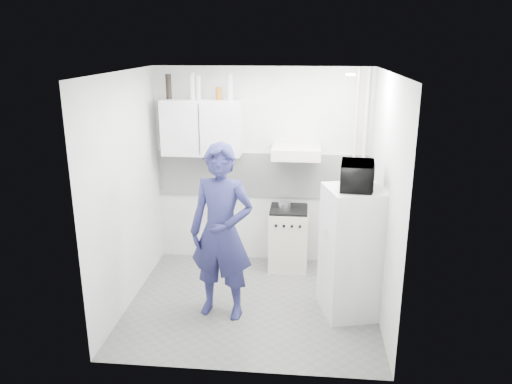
{
  "coord_description": "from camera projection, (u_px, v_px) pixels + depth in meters",
  "views": [
    {
      "loc": [
        0.55,
        -5.11,
        2.91
      ],
      "look_at": [
        0.02,
        0.3,
        1.25
      ],
      "focal_mm": 35.0,
      "sensor_mm": 36.0,
      "label": 1
    }
  ],
  "objects": [
    {
      "name": "ceiling",
      "position": [
        252.0,
        72.0,
        5.0
      ],
      "size": [
        2.8,
        2.8,
        0.0
      ],
      "primitive_type": "plane",
      "color": "white",
      "rests_on": "wall_back"
    },
    {
      "name": "floor",
      "position": [
        252.0,
        303.0,
        5.76
      ],
      "size": [
        2.8,
        2.8,
        0.0
      ],
      "primitive_type": "plane",
      "color": "#5B5B53",
      "rests_on": "ground"
    },
    {
      "name": "pipe_b",
      "position": [
        353.0,
        171.0,
        6.38
      ],
      "size": [
        0.04,
        0.04,
        2.6
      ],
      "primitive_type": "cylinder",
      "color": "beige",
      "rests_on": "floor"
    },
    {
      "name": "wall_left",
      "position": [
        126.0,
        192.0,
        5.51
      ],
      "size": [
        0.0,
        2.6,
        2.6
      ],
      "primitive_type": "plane",
      "rotation": [
        1.57,
        0.0,
        1.57
      ],
      "color": "silver",
      "rests_on": "floor"
    },
    {
      "name": "range_hood",
      "position": [
        296.0,
        152.0,
        6.21
      ],
      "size": [
        0.6,
        0.5,
        0.14
      ],
      "primitive_type": "cube",
      "color": "beige",
      "rests_on": "wall_back"
    },
    {
      "name": "stove",
      "position": [
        288.0,
        239.0,
        6.56
      ],
      "size": [
        0.5,
        0.5,
        0.8
      ],
      "primitive_type": "cube",
      "color": "beige",
      "rests_on": "floor"
    },
    {
      "name": "canister_b",
      "position": [
        219.0,
        93.0,
        6.17
      ],
      "size": [
        0.08,
        0.08,
        0.16
      ],
      "primitive_type": "cylinder",
      "color": "brown",
      "rests_on": "upper_cabinet"
    },
    {
      "name": "bottle_e",
      "position": [
        230.0,
        87.0,
        6.13
      ],
      "size": [
        0.08,
        0.08,
        0.32
      ],
      "primitive_type": "cylinder",
      "color": "#B2B7BC",
      "rests_on": "upper_cabinet"
    },
    {
      "name": "microwave",
      "position": [
        357.0,
        176.0,
        5.13
      ],
      "size": [
        0.52,
        0.38,
        0.27
      ],
      "primitive_type": "imported",
      "rotation": [
        0.0,
        0.0,
        1.47
      ],
      "color": "black",
      "rests_on": "fridge"
    },
    {
      "name": "bottle_a",
      "position": [
        169.0,
        87.0,
        6.2
      ],
      "size": [
        0.07,
        0.07,
        0.31
      ],
      "primitive_type": "cylinder",
      "color": "black",
      "rests_on": "upper_cabinet"
    },
    {
      "name": "pipe_a",
      "position": [
        363.0,
        171.0,
        6.37
      ],
      "size": [
        0.05,
        0.05,
        2.6
      ],
      "primitive_type": "cylinder",
      "color": "beige",
      "rests_on": "floor"
    },
    {
      "name": "fridge",
      "position": [
        353.0,
        252.0,
        5.38
      ],
      "size": [
        0.73,
        0.73,
        1.44
      ],
      "primitive_type": "cube",
      "rotation": [
        0.0,
        0.0,
        0.26
      ],
      "color": "white",
      "rests_on": "floor"
    },
    {
      "name": "bottle_d",
      "position": [
        198.0,
        88.0,
        6.17
      ],
      "size": [
        0.07,
        0.07,
        0.29
      ],
      "primitive_type": "cylinder",
      "color": "#B2B7BC",
      "rests_on": "upper_cabinet"
    },
    {
      "name": "wall_right",
      "position": [
        384.0,
        199.0,
        5.25
      ],
      "size": [
        0.0,
        2.6,
        2.6
      ],
      "primitive_type": "plane",
      "rotation": [
        1.57,
        0.0,
        -1.57
      ],
      "color": "silver",
      "rests_on": "floor"
    },
    {
      "name": "wall_back",
      "position": [
        262.0,
        167.0,
        6.57
      ],
      "size": [
        2.8,
        0.0,
        2.8
      ],
      "primitive_type": "plane",
      "rotation": [
        1.57,
        0.0,
        0.0
      ],
      "color": "silver",
      "rests_on": "floor"
    },
    {
      "name": "saucepan",
      "position": [
        285.0,
        205.0,
        6.43
      ],
      "size": [
        0.16,
        0.16,
        0.09
      ],
      "primitive_type": "cylinder",
      "color": "silver",
      "rests_on": "stove_top"
    },
    {
      "name": "stove_top",
      "position": [
        289.0,
        209.0,
        6.44
      ],
      "size": [
        0.48,
        0.48,
        0.03
      ],
      "primitive_type": "cube",
      "color": "black",
      "rests_on": "stove"
    },
    {
      "name": "bottle_c",
      "position": [
        192.0,
        86.0,
        6.17
      ],
      "size": [
        0.08,
        0.08,
        0.33
      ],
      "primitive_type": "cylinder",
      "color": "#B2B7BC",
      "rests_on": "upper_cabinet"
    },
    {
      "name": "backsplash",
      "position": [
        262.0,
        175.0,
        6.59
      ],
      "size": [
        2.74,
        0.03,
        0.6
      ],
      "primitive_type": "cube",
      "color": "white",
      "rests_on": "wall_back"
    },
    {
      "name": "person",
      "position": [
        222.0,
        232.0,
        5.27
      ],
      "size": [
        0.77,
        0.58,
        1.92
      ],
      "primitive_type": "imported",
      "rotation": [
        0.0,
        0.0,
        -0.19
      ],
      "color": "navy",
      "rests_on": "floor"
    },
    {
      "name": "ceiling_spot_fixture",
      "position": [
        351.0,
        75.0,
        5.11
      ],
      "size": [
        0.1,
        0.1,
        0.02
      ],
      "primitive_type": "cylinder",
      "color": "white",
      "rests_on": "ceiling"
    },
    {
      "name": "upper_cabinet",
      "position": [
        202.0,
        127.0,
        6.31
      ],
      "size": [
        1.0,
        0.35,
        0.7
      ],
      "primitive_type": "cube",
      "color": "white",
      "rests_on": "wall_back"
    }
  ]
}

